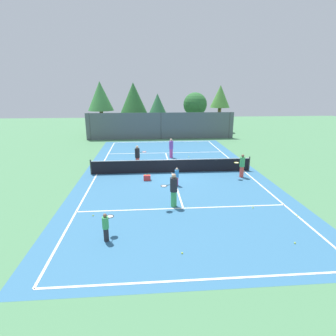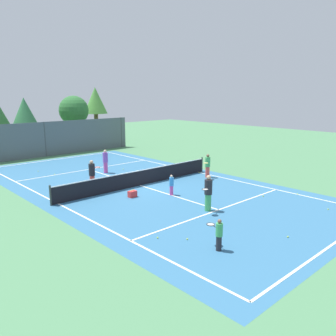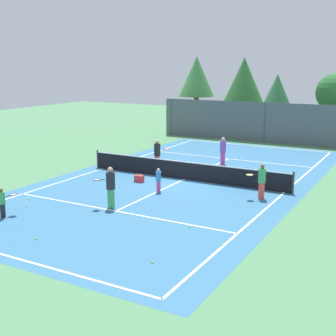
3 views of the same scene
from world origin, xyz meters
The scene contains 30 objects.
ground_plane centered at (0.00, 0.00, 0.00)m, with size 80.00×80.00×0.00m, color #4C8456.
court_surface centered at (0.00, 0.00, 0.00)m, with size 13.00×25.00×0.01m.
tennis_net centered at (0.00, 0.00, 0.51)m, with size 11.90×0.10×1.10m.
perimeter_fence centered at (0.00, 14.00, 1.60)m, with size 18.00×0.12×3.20m.
tree_0 centered at (-0.23, 17.84, 3.79)m, with size 2.74×2.74×5.35m.
tree_1 centered at (-7.52, 17.01, 5.00)m, with size 3.25×3.25×6.87m.
tree_2 centered at (4.69, 17.16, 3.93)m, with size 3.09×3.09×5.51m.
tree_3 centered at (8.53, 19.09, 4.82)m, with size 2.73×2.73×6.44m.
tree_4 centered at (-3.40, 18.20, 4.66)m, with size 3.77×3.77×6.77m.
player_0 centered at (-2.55, 1.45, 0.92)m, with size 0.95×0.64×1.78m.
player_1 centered at (-3.58, -9.28, 0.64)m, with size 0.45×0.85×1.23m.
player_2 centered at (-0.48, -6.09, 0.94)m, with size 0.95×0.68×1.83m.
player_3 centered at (0.37, 4.52, 0.89)m, with size 0.37×0.37×1.73m.
player_4 centered at (0.05, -2.88, 0.61)m, with size 0.26×0.26×1.20m.
player_5 centered at (4.80, -1.50, 0.85)m, with size 0.91×0.67×1.65m.
ball_crate centered at (-1.85, -1.67, 0.18)m, with size 0.47×0.30×0.43m.
tennis_ball_0 centered at (5.46, -0.15, 0.03)m, with size 0.07×0.07×0.07m, color #CCE533.
tennis_ball_1 centered at (5.48, -7.80, 0.03)m, with size 0.07×0.07×0.07m, color #CCE533.
tennis_ball_2 centered at (-2.70, 6.51, 0.03)m, with size 0.07×0.07×0.07m, color #CCE533.
tennis_ball_3 centered at (4.06, 10.95, 0.03)m, with size 0.07×0.07×0.07m, color #CCE533.
tennis_ball_4 centered at (-4.79, 2.18, 0.03)m, with size 0.07×0.07×0.07m, color #CCE533.
tennis_ball_5 centered at (3.66, -6.67, 0.03)m, with size 0.07×0.07×0.07m, color #CCE533.
tennis_ball_6 centered at (0.86, 6.22, 0.03)m, with size 0.07×0.07×0.07m, color #CCE533.
tennis_ball_7 centered at (3.95, 3.32, 0.03)m, with size 0.07×0.07×0.07m, color #CCE533.
tennis_ball_8 centered at (-0.59, -10.48, 0.03)m, with size 0.07×0.07×0.07m, color #CCE533.
tennis_ball_9 centered at (1.98, 4.58, 0.03)m, with size 0.07×0.07×0.07m, color #CCE533.
tennis_ball_10 centered at (-3.77, -7.85, 0.03)m, with size 0.07×0.07×0.07m, color #CCE533.
tennis_ball_11 centered at (-4.55, -6.94, 0.03)m, with size 0.07×0.07×0.07m, color #CCE533.
tennis_ball_12 centered at (-3.14, 8.33, 0.03)m, with size 0.07×0.07×0.07m, color #CCE533.
tennis_ball_13 centered at (4.07, -10.15, 0.03)m, with size 0.07×0.07×0.07m, color #CCE533.
Camera 1 is at (-1.86, -19.55, 6.09)m, focal length 29.44 mm.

